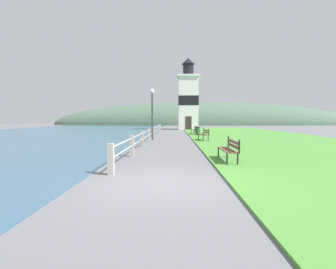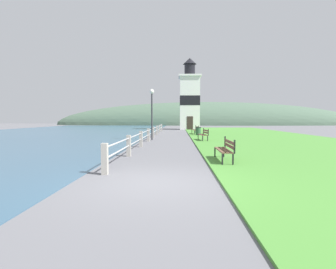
{
  "view_description": "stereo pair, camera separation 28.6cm",
  "coord_description": "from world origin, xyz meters",
  "views": [
    {
      "loc": [
        0.32,
        -6.71,
        1.69
      ],
      "look_at": [
        -0.28,
        15.88,
        0.3
      ],
      "focal_mm": 28.0,
      "sensor_mm": 36.0,
      "label": 1
    },
    {
      "loc": [
        0.6,
        -6.7,
        1.69
      ],
      "look_at": [
        -0.28,
        15.88,
        0.3
      ],
      "focal_mm": 28.0,
      "sensor_mm": 36.0,
      "label": 2
    }
  ],
  "objects": [
    {
      "name": "water_strip",
      "position": [
        -14.2,
        16.28,
        0.01
      ],
      "size": [
        24.0,
        78.14,
        0.01
      ],
      "color": "#385B75",
      "rests_on": "ground_plane"
    },
    {
      "name": "park_bench_near",
      "position": [
        2.44,
        3.43,
        0.54
      ],
      "size": [
        0.47,
        1.92,
        0.94
      ],
      "rotation": [
        0.0,
        0.0,
        3.14
      ],
      "color": "brown",
      "rests_on": "ground_plane"
    },
    {
      "name": "park_bench_midway",
      "position": [
        2.54,
        13.0,
        0.54
      ],
      "size": [
        0.67,
        1.75,
        0.94
      ],
      "rotation": [
        0.0,
        0.0,
        3.26
      ],
      "color": "brown",
      "rests_on": "ground_plane"
    },
    {
      "name": "distant_hillside",
      "position": [
        8.0,
        62.56,
        0.0
      ],
      "size": [
        80.0,
        16.0,
        12.0
      ],
      "color": "#4C6651",
      "rests_on": "ground_plane"
    },
    {
      "name": "lighthouse",
      "position": [
        2.33,
        33.45,
        4.64
      ],
      "size": [
        3.37,
        3.37,
        10.8
      ],
      "color": "white",
      "rests_on": "ground_plane"
    },
    {
      "name": "grass_verge",
      "position": [
        7.7,
        16.28,
        0.03
      ],
      "size": [
        12.0,
        48.84,
        0.06
      ],
      "color": "#4C8E38",
      "rests_on": "ground_plane"
    },
    {
      "name": "lamp_post",
      "position": [
        -1.45,
        13.68,
        2.74
      ],
      "size": [
        0.36,
        0.36,
        3.96
      ],
      "color": "#333338",
      "rests_on": "ground_plane"
    },
    {
      "name": "ground_plane",
      "position": [
        0.0,
        0.0,
        0.0
      ],
      "size": [
        160.0,
        160.0,
        0.0
      ],
      "primitive_type": "plane",
      "color": "slate"
    },
    {
      "name": "park_bench_far",
      "position": [
        2.47,
        21.26,
        0.54
      ],
      "size": [
        0.64,
        1.99,
        0.94
      ],
      "rotation": [
        0.0,
        0.0,
        3.23
      ],
      "color": "brown",
      "rests_on": "ground_plane"
    },
    {
      "name": "seawall_railing",
      "position": [
        -1.6,
        14.34,
        0.55
      ],
      "size": [
        0.18,
        26.85,
        0.95
      ],
      "color": "#A8A399",
      "rests_on": "ground_plane"
    },
    {
      "name": "trash_bin",
      "position": [
        2.58,
        19.08,
        0.42
      ],
      "size": [
        0.54,
        0.54,
        0.84
      ],
      "color": "#2D5138",
      "rests_on": "ground_plane"
    }
  ]
}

